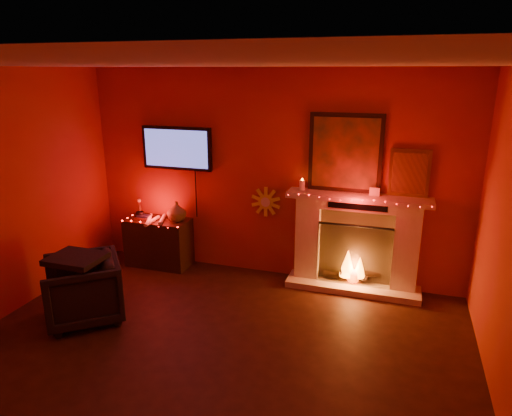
{
  "coord_description": "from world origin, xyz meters",
  "views": [
    {
      "loc": [
        1.59,
        -3.04,
        2.67
      ],
      "look_at": [
        0.07,
        1.7,
        1.15
      ],
      "focal_mm": 32.0,
      "sensor_mm": 36.0,
      "label": 1
    }
  ],
  "objects": [
    {
      "name": "armchair",
      "position": [
        -1.6,
        0.68,
        0.36
      ],
      "size": [
        1.09,
        1.09,
        0.72
      ],
      "primitive_type": "imported",
      "rotation": [
        0.0,
        0.0,
        -0.88
      ],
      "color": "black",
      "rests_on": "floor"
    },
    {
      "name": "fireplace",
      "position": [
        1.14,
        2.39,
        0.72
      ],
      "size": [
        1.72,
        0.4,
        2.18
      ],
      "color": "beige",
      "rests_on": "floor"
    },
    {
      "name": "sunburst_clock",
      "position": [
        -0.05,
        2.48,
        1.0
      ],
      "size": [
        0.4,
        0.03,
        0.4
      ],
      "color": "yellow",
      "rests_on": "room"
    },
    {
      "name": "room",
      "position": [
        0.0,
        0.0,
        1.35
      ],
      "size": [
        5.0,
        5.0,
        5.0
      ],
      "color": "black",
      "rests_on": "ground"
    },
    {
      "name": "tv",
      "position": [
        -1.3,
        2.45,
        1.65
      ],
      "size": [
        1.0,
        0.07,
        1.24
      ],
      "color": "black",
      "rests_on": "room"
    },
    {
      "name": "console_table",
      "position": [
        -1.54,
        2.26,
        0.38
      ],
      "size": [
        0.88,
        0.56,
        0.94
      ],
      "color": "black",
      "rests_on": "floor"
    }
  ]
}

